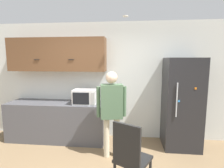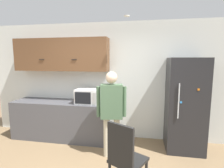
# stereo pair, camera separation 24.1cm
# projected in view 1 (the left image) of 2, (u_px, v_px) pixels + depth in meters

# --- Properties ---
(back_wall) EXTENTS (6.00, 0.06, 2.70)m
(back_wall) POSITION_uv_depth(u_px,v_px,m) (106.00, 81.00, 4.14)
(back_wall) COLOR silver
(back_wall) RESTS_ON ground_plane
(counter) EXTENTS (2.23, 0.64, 0.88)m
(counter) POSITION_uv_depth(u_px,v_px,m) (57.00, 121.00, 4.04)
(counter) COLOR #4C4C51
(counter) RESTS_ON ground_plane
(upper_cabinets) EXTENTS (2.23, 0.37, 0.74)m
(upper_cabinets) POSITION_uv_depth(u_px,v_px,m) (57.00, 55.00, 3.97)
(upper_cabinets) COLOR brown
(microwave) EXTENTS (0.50, 0.39, 0.32)m
(microwave) POSITION_uv_depth(u_px,v_px,m) (85.00, 97.00, 3.83)
(microwave) COLOR white
(microwave) RESTS_ON counter
(person) EXTENTS (0.54, 0.29, 1.64)m
(person) POSITION_uv_depth(u_px,v_px,m) (112.00, 106.00, 3.24)
(person) COLOR beige
(person) RESTS_ON ground_plane
(refrigerator) EXTENTS (0.72, 0.72, 1.89)m
(refrigerator) POSITION_uv_depth(u_px,v_px,m) (182.00, 103.00, 3.65)
(refrigerator) COLOR #232326
(refrigerator) RESTS_ON ground_plane
(chair) EXTENTS (0.59, 0.59, 1.04)m
(chair) POSITION_uv_depth(u_px,v_px,m) (130.00, 155.00, 2.37)
(chair) COLOR black
(chair) RESTS_ON ground_plane
(ceiling_light) EXTENTS (0.11, 0.11, 0.01)m
(ceiling_light) POSITION_uv_depth(u_px,v_px,m) (125.00, 16.00, 3.36)
(ceiling_light) COLOR white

